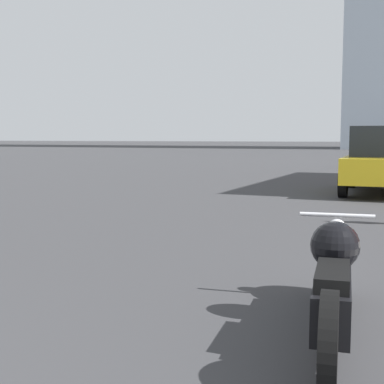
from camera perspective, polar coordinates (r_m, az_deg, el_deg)
motorcycle at (r=4.06m, az=14.86°, el=-9.19°), size 0.62×2.39×0.80m
parked_car_yellow at (r=14.65m, az=19.61°, el=3.23°), size 2.03×4.52×1.72m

